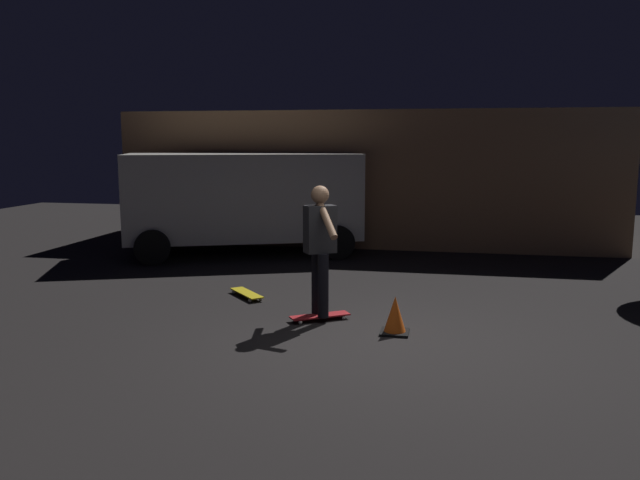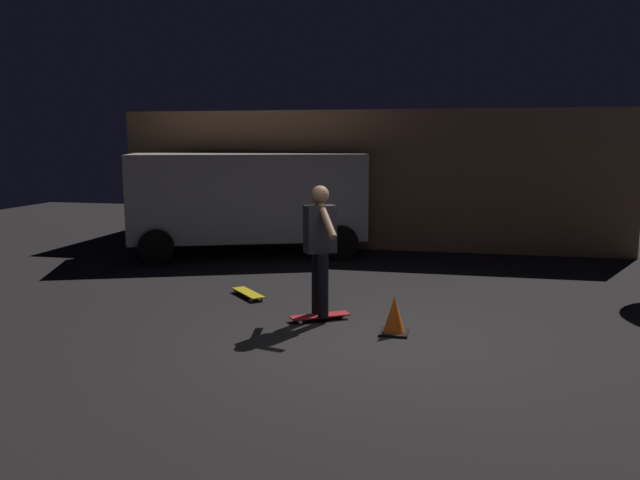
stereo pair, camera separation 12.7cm
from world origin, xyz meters
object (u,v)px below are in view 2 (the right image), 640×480
parked_van (247,197)px  skater (320,241)px  skateboard_ridden (320,316)px  skateboard_spare (248,293)px  traffic_cone (394,317)px

parked_van → skater: parked_van is taller
skateboard_ridden → skater: skater is taller
skateboard_spare → skater: size_ratio=0.43×
parked_van → traffic_cone: parked_van is taller
skateboard_spare → traffic_cone: traffic_cone is taller
skateboard_ridden → traffic_cone: 1.07m
skateboard_ridden → parked_van: bearing=118.9°
parked_van → skateboard_ridden: bearing=-61.1°
skateboard_spare → traffic_cone: 2.68m
parked_van → skateboard_ridden: size_ratio=6.52×
skateboard_ridden → skateboard_spare: bearing=142.9°
parked_van → traffic_cone: 6.11m
traffic_cone → skateboard_ridden: bearing=159.1°
skateboard_ridden → skateboard_spare: size_ratio=1.07×
skateboard_spare → skater: skater is taller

